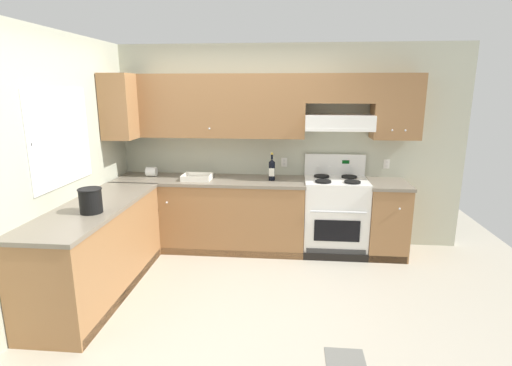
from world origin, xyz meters
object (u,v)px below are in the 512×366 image
at_px(bowl, 197,178).
at_px(paper_towel_roll, 151,172).
at_px(wine_bottle, 272,169).
at_px(bucket, 91,200).
at_px(stove, 335,215).

relative_size(bowl, paper_towel_roll, 2.71).
bearing_deg(bowl, paper_towel_roll, 167.49).
distance_m(wine_bottle, paper_towel_roll, 1.55).
distance_m(bucket, paper_towel_roll, 1.53).
relative_size(wine_bottle, paper_towel_roll, 2.63).
height_order(stove, paper_towel_roll, stove).
bearing_deg(bucket, bowl, 65.28).
bearing_deg(paper_towel_roll, stove, -1.62).
bearing_deg(bucket, stove, 31.97).
bearing_deg(bowl, wine_bottle, 3.41).
distance_m(stove, bucket, 2.82).
bearing_deg(bowl, stove, 2.46).
xyz_separation_m(bowl, bucket, (-0.64, -1.39, 0.10)).
xyz_separation_m(wine_bottle, bucket, (-1.56, -1.45, -0.02)).
relative_size(stove, bowl, 3.40).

